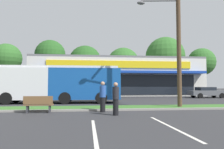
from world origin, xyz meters
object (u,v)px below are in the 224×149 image
city_bus (57,83)px  pedestrian_near_bench (116,99)px  bus_stop_bench (39,104)px  utility_pole (177,28)px  car_1 (207,92)px  pedestrian_by_pole (103,97)px

city_bus → pedestrian_near_bench: city_bus is taller
city_bus → bus_stop_bench: bearing=90.6°
utility_pole → car_1: 15.60m
pedestrian_by_pole → car_1: bearing=-40.0°
bus_stop_bench → car_1: (17.87, 13.37, 0.22)m
pedestrian_near_bench → bus_stop_bench: bearing=46.5°
utility_pole → pedestrian_near_bench: bearing=-147.2°
car_1 → pedestrian_by_pole: size_ratio=2.60×
utility_pole → pedestrian_by_pole: (-5.24, -1.59, -4.66)m
city_bus → bus_stop_bench: (-0.04, -6.93, -1.26)m
car_1 → bus_stop_bench: bearing=-143.2°
bus_stop_bench → pedestrian_by_pole: 3.64m
city_bus → pedestrian_near_bench: size_ratio=6.52×
car_1 → pedestrian_by_pole: (-14.26, -13.37, 0.17)m
bus_stop_bench → pedestrian_near_bench: 4.44m
bus_stop_bench → pedestrian_near_bench: size_ratio=0.94×
utility_pole → city_bus: size_ratio=0.93×
bus_stop_bench → pedestrian_by_pole: bearing=179.9°
city_bus → car_1: bearing=-159.2°
bus_stop_bench → utility_pole: bearing=-169.9°
car_1 → pedestrian_near_bench: size_ratio=2.70×
utility_pole → pedestrian_near_bench: utility_pole is taller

